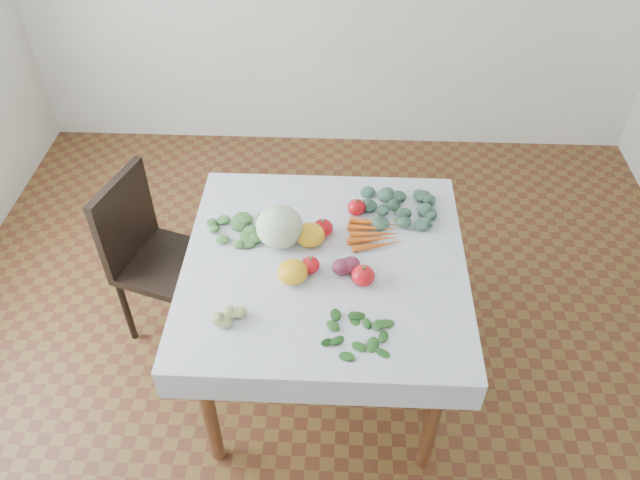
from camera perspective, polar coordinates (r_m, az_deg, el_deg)
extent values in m
plane|color=brown|center=(3.07, 0.35, -11.99)|extent=(4.00, 4.00, 0.00)
cube|color=brown|center=(2.51, 0.42, -2.39)|extent=(1.00, 1.00, 0.04)
cylinder|color=brown|center=(2.58, -10.17, -14.94)|extent=(0.06, 0.06, 0.71)
cylinder|color=brown|center=(2.56, 10.26, -15.68)|extent=(0.06, 0.06, 0.71)
cylinder|color=brown|center=(3.12, -7.39, -1.19)|extent=(0.06, 0.06, 0.71)
cylinder|color=brown|center=(3.11, 8.85, -1.68)|extent=(0.06, 0.06, 0.71)
cube|color=white|center=(2.49, 0.43, -2.02)|extent=(1.12, 1.12, 0.01)
cube|color=black|center=(3.04, -13.81, -2.17)|extent=(0.49, 0.49, 0.04)
cube|color=black|center=(2.97, -17.46, 1.87)|extent=(0.15, 0.38, 0.43)
cylinder|color=black|center=(3.19, -17.27, -6.18)|extent=(0.03, 0.03, 0.40)
cylinder|color=black|center=(3.04, -12.00, -7.99)|extent=(0.03, 0.03, 0.40)
cylinder|color=black|center=(3.36, -14.22, -2.18)|extent=(0.03, 0.03, 0.40)
cylinder|color=black|center=(3.22, -9.13, -3.68)|extent=(0.03, 0.03, 0.40)
ellipsoid|color=beige|center=(2.52, -3.72, 1.22)|extent=(0.21, 0.21, 0.17)
ellipsoid|color=red|center=(2.69, 3.36, 3.01)|extent=(0.09, 0.09, 0.07)
ellipsoid|color=red|center=(2.58, 0.27, 1.09)|extent=(0.11, 0.11, 0.07)
ellipsoid|color=red|center=(2.38, 3.96, -3.27)|extent=(0.10, 0.10, 0.08)
ellipsoid|color=red|center=(2.43, -0.88, -2.30)|extent=(0.07, 0.07, 0.06)
ellipsoid|color=gold|center=(2.54, -0.92, 0.47)|extent=(0.14, 0.14, 0.09)
ellipsoid|color=gold|center=(2.39, -2.52, -2.93)|extent=(0.15, 0.15, 0.08)
ellipsoid|color=#50172E|center=(2.42, 1.98, -2.47)|extent=(0.09, 0.09, 0.06)
ellipsoid|color=#50172E|center=(2.43, 2.85, -2.29)|extent=(0.10, 0.10, 0.06)
ellipsoid|color=#A3B065|center=(2.28, -7.93, -7.15)|extent=(0.05, 0.05, 0.04)
ellipsoid|color=#A3B065|center=(2.29, -8.50, -7.00)|extent=(0.05, 0.05, 0.04)
ellipsoid|color=#A3B065|center=(2.27, -8.08, -7.53)|extent=(0.05, 0.05, 0.04)
ellipsoid|color=#A3B065|center=(2.29, -7.64, -6.76)|extent=(0.05, 0.05, 0.04)
ellipsoid|color=#A3B065|center=(2.28, -9.25, -7.29)|extent=(0.05, 0.05, 0.04)
ellipsoid|color=#A3B065|center=(2.27, -7.01, -7.53)|extent=(0.05, 0.05, 0.04)
ellipsoid|color=#A3B065|center=(2.31, -8.60, -6.35)|extent=(0.05, 0.05, 0.04)
cone|color=orange|center=(2.64, 5.11, 1.57)|extent=(0.22, 0.05, 0.03)
cone|color=orange|center=(2.62, 5.12, 1.08)|extent=(0.22, 0.03, 0.03)
cone|color=orange|center=(2.59, 5.14, 0.57)|extent=(0.22, 0.05, 0.03)
cone|color=orange|center=(2.57, 5.16, 0.05)|extent=(0.22, 0.07, 0.03)
cone|color=orange|center=(2.54, 5.17, -0.48)|extent=(0.22, 0.08, 0.03)
ellipsoid|color=#365843|center=(2.73, 7.45, 3.02)|extent=(0.06, 0.06, 0.04)
ellipsoid|color=#365843|center=(2.74, 6.60, 3.36)|extent=(0.06, 0.06, 0.04)
ellipsoid|color=#365843|center=(2.71, 6.94, 2.66)|extent=(0.06, 0.06, 0.04)
ellipsoid|color=#365843|center=(2.75, 7.70, 3.40)|extent=(0.06, 0.06, 0.04)
ellipsoid|color=#365843|center=(2.73, 5.83, 3.13)|extent=(0.06, 0.06, 0.04)
ellipsoid|color=#365843|center=(2.71, 8.01, 2.57)|extent=(0.06, 0.06, 0.04)
ellipsoid|color=#365843|center=(2.77, 6.83, 3.86)|extent=(0.06, 0.06, 0.04)
ellipsoid|color=#365843|center=(2.69, 5.98, 2.42)|extent=(0.06, 0.06, 0.04)
ellipsoid|color=#365843|center=(2.75, 8.81, 3.18)|extent=(0.06, 0.06, 0.04)
ellipsoid|color=#365843|center=(2.76, 5.27, 3.72)|extent=(0.06, 0.06, 0.04)
ellipsoid|color=#365843|center=(2.67, 7.63, 1.92)|extent=(0.06, 0.06, 0.04)
ellipsoid|color=#365843|center=(2.80, 8.02, 4.12)|extent=(0.06, 0.06, 0.04)
ellipsoid|color=#365843|center=(2.70, 4.58, 2.72)|extent=(0.06, 0.06, 0.04)
ellipsoid|color=#365843|center=(2.71, 9.56, 2.43)|extent=(0.06, 0.06, 0.04)
ellipsoid|color=#365843|center=(2.80, 5.73, 4.47)|extent=(0.06, 0.06, 0.04)
ellipsoid|color=#365843|center=(2.64, 6.11, 1.54)|extent=(0.06, 0.06, 0.04)
ellipsoid|color=#1B4E18|center=(2.24, 3.32, -8.57)|extent=(0.06, 0.04, 0.01)
ellipsoid|color=#1B4E18|center=(2.24, 2.26, -8.50)|extent=(0.06, 0.04, 0.01)
ellipsoid|color=#1B4E18|center=(2.22, 3.27, -9.19)|extent=(0.06, 0.04, 0.01)
ellipsoid|color=#1B4E18|center=(2.26, 3.19, -8.02)|extent=(0.06, 0.04, 0.01)
ellipsoid|color=#1B4E18|center=(2.22, 1.78, -9.07)|extent=(0.06, 0.04, 0.01)
ellipsoid|color=#1B4E18|center=(2.23, 4.34, -8.90)|extent=(0.06, 0.04, 0.01)
ellipsoid|color=#1B4E18|center=(2.26, 1.91, -7.77)|extent=(0.06, 0.04, 0.01)
ellipsoid|color=#1B4E18|center=(2.20, 2.66, -9.90)|extent=(0.06, 0.04, 0.01)
ellipsoid|color=#1B4E18|center=(2.27, 4.44, -7.83)|extent=(0.06, 0.04, 0.01)
ellipsoid|color=#1B4E18|center=(2.24, 0.59, -8.57)|extent=(0.06, 0.04, 0.01)
ellipsoid|color=#1B4E18|center=(2.21, 4.71, -9.85)|extent=(0.06, 0.04, 0.01)
ellipsoid|color=#1B4E18|center=(2.29, 2.73, -6.96)|extent=(0.06, 0.04, 0.01)
ellipsoid|color=#1B4E18|center=(2.19, 1.00, -10.11)|extent=(0.06, 0.04, 0.01)
ellipsoid|color=#1B4E18|center=(2.25, 5.94, -8.44)|extent=(0.06, 0.04, 0.01)
ellipsoid|color=#457636|center=(2.62, -7.27, 0.87)|extent=(0.06, 0.06, 0.03)
ellipsoid|color=#457636|center=(2.64, -7.97, 1.12)|extent=(0.06, 0.06, 0.03)
ellipsoid|color=#457636|center=(2.61, -7.71, 0.50)|extent=(0.06, 0.06, 0.03)
ellipsoid|color=#457636|center=(2.64, -7.00, 1.24)|extent=(0.06, 0.06, 0.03)
ellipsoid|color=#457636|center=(2.63, -8.68, 0.86)|extent=(0.06, 0.06, 0.03)
ellipsoid|color=#457636|center=(2.60, -6.75, 0.47)|extent=(0.06, 0.06, 0.03)
ellipsoid|color=#457636|center=(2.67, -7.76, 1.64)|extent=(0.06, 0.06, 0.03)
ellipsoid|color=#457636|center=(2.60, -8.60, 0.18)|extent=(0.06, 0.06, 0.03)
ellipsoid|color=#457636|center=(2.63, -5.96, 1.12)|extent=(0.06, 0.06, 0.03)
ellipsoid|color=#457636|center=(2.66, -9.20, 1.39)|extent=(0.06, 0.06, 0.03)
ellipsoid|color=#457636|center=(2.57, -7.11, -0.20)|extent=(0.06, 0.06, 0.03)
ellipsoid|color=#457636|center=(2.68, -6.64, 1.99)|extent=(0.06, 0.06, 0.03)
ellipsoid|color=#457636|center=(2.62, -9.88, 0.37)|extent=(0.06, 0.06, 0.03)
ellipsoid|color=#457636|center=(2.59, -5.27, 0.43)|extent=(0.06, 0.06, 0.03)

